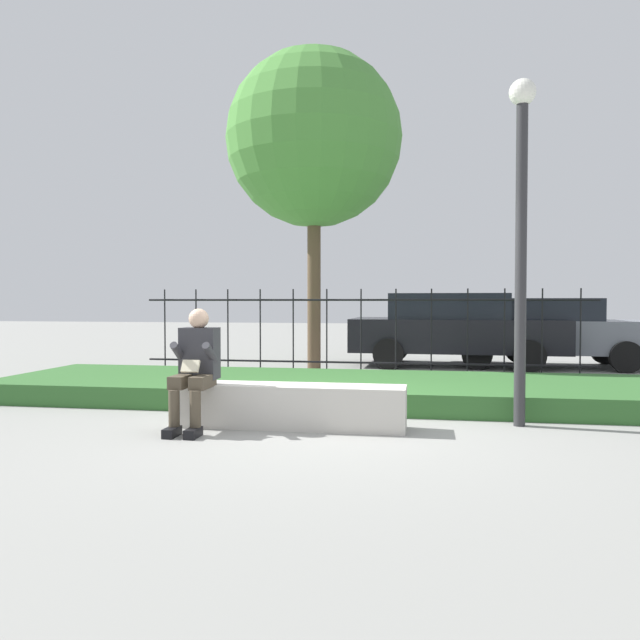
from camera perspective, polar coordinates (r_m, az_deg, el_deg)
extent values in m
plane|color=gray|center=(6.60, 0.17, -9.89)|extent=(60.00, 60.00, 0.00)
cube|color=beige|center=(6.62, -2.51, -7.87)|extent=(2.37, 0.47, 0.45)
cube|color=#9B978F|center=(6.65, -2.51, -9.46)|extent=(2.27, 0.43, 0.08)
cube|color=black|center=(6.38, -13.39, -9.94)|extent=(0.11, 0.26, 0.09)
cylinder|color=#4C4233|center=(6.39, -13.19, -7.85)|extent=(0.11, 0.11, 0.36)
cube|color=#4C4233|center=(6.55, -12.49, -5.48)|extent=(0.15, 0.42, 0.13)
cube|color=black|center=(6.30, -11.52, -10.08)|extent=(0.11, 0.26, 0.09)
cylinder|color=#4C4233|center=(6.31, -11.33, -7.97)|extent=(0.11, 0.11, 0.36)
cube|color=#4C4233|center=(6.47, -10.68, -5.56)|extent=(0.15, 0.42, 0.13)
cube|color=#333338|center=(6.67, -10.95, -3.00)|extent=(0.38, 0.24, 0.54)
sphere|color=#DBB293|center=(6.63, -11.03, 0.12)|extent=(0.21, 0.21, 0.21)
cylinder|color=#333338|center=(6.59, -12.83, -2.90)|extent=(0.08, 0.29, 0.24)
cylinder|color=#333338|center=(6.46, -10.03, -2.97)|extent=(0.08, 0.29, 0.24)
cube|color=beige|center=(6.44, -11.76, -4.16)|extent=(0.18, 0.09, 0.13)
cube|color=#33662D|center=(8.48, 2.38, -6.35)|extent=(9.47, 2.51, 0.27)
cylinder|color=black|center=(10.38, 3.76, -3.91)|extent=(7.47, 0.03, 0.03)
cylinder|color=black|center=(10.33, 3.77, 1.84)|extent=(7.47, 0.03, 0.03)
cylinder|color=black|center=(11.24, -13.99, -1.18)|extent=(0.02, 0.02, 1.53)
cylinder|color=black|center=(11.02, -11.26, -1.22)|extent=(0.02, 0.02, 1.53)
cylinder|color=black|center=(10.83, -8.42, -1.25)|extent=(0.02, 0.02, 1.53)
cylinder|color=black|center=(10.67, -5.48, -1.29)|extent=(0.02, 0.02, 1.53)
cylinder|color=black|center=(10.53, -2.46, -1.32)|extent=(0.02, 0.02, 1.53)
cylinder|color=black|center=(10.42, 0.62, -1.35)|extent=(0.02, 0.02, 1.53)
cylinder|color=black|center=(10.35, 3.77, -1.38)|extent=(0.02, 0.02, 1.53)
cylinder|color=black|center=(10.30, 6.95, -1.40)|extent=(0.02, 0.02, 1.53)
cylinder|color=black|center=(10.29, 10.14, -1.42)|extent=(0.02, 0.02, 1.53)
cylinder|color=black|center=(10.31, 13.34, -1.43)|extent=(0.02, 0.02, 1.53)
cylinder|color=black|center=(10.37, 16.51, -1.44)|extent=(0.02, 0.02, 1.53)
cylinder|color=black|center=(10.45, 19.64, -1.45)|extent=(0.02, 0.02, 1.53)
cylinder|color=black|center=(10.56, 22.71, -1.45)|extent=(0.02, 0.02, 1.53)
cube|color=slate|center=(13.37, 19.79, -1.39)|extent=(4.38, 1.84, 0.65)
cube|color=black|center=(13.33, 19.08, 0.95)|extent=(2.43, 1.56, 0.44)
cylinder|color=black|center=(12.85, 26.18, -3.05)|extent=(0.60, 0.23, 0.59)
cylinder|color=black|center=(14.42, 24.62, -2.52)|extent=(0.60, 0.23, 0.59)
cylinder|color=black|center=(12.47, 14.16, -3.06)|extent=(0.60, 0.23, 0.59)
cylinder|color=black|center=(14.09, 13.94, -2.50)|extent=(0.60, 0.23, 0.59)
cube|color=black|center=(13.05, 12.40, -1.34)|extent=(4.30, 1.91, 0.67)
cube|color=black|center=(13.03, 11.67, 1.26)|extent=(2.38, 1.64, 0.51)
cylinder|color=black|center=(12.29, 18.61, -3.14)|extent=(0.61, 0.22, 0.60)
cylinder|color=black|center=(14.02, 17.72, -2.53)|extent=(0.61, 0.22, 0.60)
cylinder|color=black|center=(12.25, 6.27, -3.08)|extent=(0.61, 0.22, 0.60)
cylinder|color=black|center=(13.98, 6.92, -2.47)|extent=(0.61, 0.22, 0.60)
cylinder|color=#2D2D30|center=(6.95, 17.89, 4.86)|extent=(0.12, 0.12, 3.44)
sphere|color=white|center=(7.27, 18.03, 19.19)|extent=(0.28, 0.28, 0.28)
cylinder|color=brown|center=(11.65, -0.55, 3.67)|extent=(0.25, 0.25, 3.44)
sphere|color=#4C8E3D|center=(12.02, -0.56, 16.23)|extent=(3.26, 3.26, 3.26)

